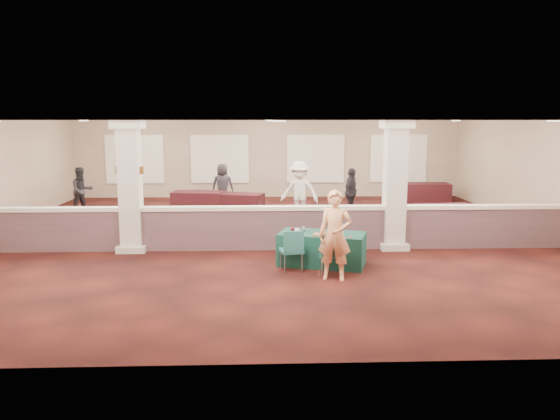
{
  "coord_description": "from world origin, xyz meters",
  "views": [
    {
      "loc": [
        -0.36,
        -14.82,
        3.2
      ],
      "look_at": [
        0.13,
        -2.0,
        1.08
      ],
      "focal_mm": 35.0,
      "sensor_mm": 36.0,
      "label": 1
    }
  ],
  "objects_px": {
    "far_table_front_left": "(142,223)",
    "far_table_back_right": "(427,192)",
    "conf_chair_main": "(331,251)",
    "attendee_b": "(300,191)",
    "woman": "(335,235)",
    "far_table_front_center": "(259,222)",
    "near_table": "(322,249)",
    "far_table_front_right": "(441,219)",
    "far_table_back_left": "(199,202)",
    "attendee_c": "(351,193)",
    "conf_chair_side": "(292,247)",
    "attendee_a": "(82,191)",
    "attendee_d": "(223,186)",
    "far_table_back_center": "(238,203)"
  },
  "relations": [
    {
      "from": "far_table_front_left",
      "to": "far_table_back_left",
      "type": "xyz_separation_m",
      "value": [
        1.15,
        3.93,
        0.0
      ]
    },
    {
      "from": "far_table_front_center",
      "to": "far_table_back_right",
      "type": "height_order",
      "value": "far_table_front_center"
    },
    {
      "from": "conf_chair_side",
      "to": "attendee_a",
      "type": "height_order",
      "value": "attendee_a"
    },
    {
      "from": "conf_chair_side",
      "to": "far_table_front_left",
      "type": "height_order",
      "value": "conf_chair_side"
    },
    {
      "from": "far_table_front_left",
      "to": "far_table_back_right",
      "type": "xyz_separation_m",
      "value": [
        9.96,
        6.2,
        0.0
      ]
    },
    {
      "from": "woman",
      "to": "far_table_front_left",
      "type": "xyz_separation_m",
      "value": [
        -4.81,
        4.44,
        -0.55
      ]
    },
    {
      "from": "woman",
      "to": "attendee_d",
      "type": "height_order",
      "value": "woman"
    },
    {
      "from": "conf_chair_side",
      "to": "attendee_a",
      "type": "distance_m",
      "value": 10.18
    },
    {
      "from": "attendee_b",
      "to": "attendee_d",
      "type": "relative_size",
      "value": 1.16
    },
    {
      "from": "far_table_back_left",
      "to": "attendee_c",
      "type": "height_order",
      "value": "attendee_c"
    },
    {
      "from": "near_table",
      "to": "attendee_c",
      "type": "bearing_deg",
      "value": 91.87
    },
    {
      "from": "conf_chair_main",
      "to": "far_table_front_left",
      "type": "xyz_separation_m",
      "value": [
        -4.76,
        4.25,
        -0.19
      ]
    },
    {
      "from": "far_table_front_right",
      "to": "attendee_a",
      "type": "xyz_separation_m",
      "value": [
        -11.28,
        3.7,
        0.41
      ]
    },
    {
      "from": "woman",
      "to": "far_table_back_left",
      "type": "distance_m",
      "value": 9.15
    },
    {
      "from": "far_table_back_right",
      "to": "attendee_a",
      "type": "distance_m",
      "value": 13.02
    },
    {
      "from": "far_table_front_left",
      "to": "attendee_c",
      "type": "height_order",
      "value": "attendee_c"
    },
    {
      "from": "far_table_back_left",
      "to": "far_table_back_center",
      "type": "height_order",
      "value": "far_table_back_left"
    },
    {
      "from": "conf_chair_main",
      "to": "near_table",
      "type": "bearing_deg",
      "value": 102.46
    },
    {
      "from": "far_table_back_right",
      "to": "far_table_front_left",
      "type": "bearing_deg",
      "value": -148.11
    },
    {
      "from": "attendee_c",
      "to": "far_table_back_right",
      "type": "bearing_deg",
      "value": -16.93
    },
    {
      "from": "far_table_front_left",
      "to": "attendee_d",
      "type": "bearing_deg",
      "value": 67.06
    },
    {
      "from": "woman",
      "to": "far_table_back_right",
      "type": "bearing_deg",
      "value": 78.26
    },
    {
      "from": "conf_chair_side",
      "to": "attendee_d",
      "type": "height_order",
      "value": "attendee_d"
    },
    {
      "from": "far_table_front_left",
      "to": "attendee_c",
      "type": "distance_m",
      "value": 6.92
    },
    {
      "from": "near_table",
      "to": "far_table_front_right",
      "type": "bearing_deg",
      "value": 58.23
    },
    {
      "from": "conf_chair_main",
      "to": "attendee_b",
      "type": "height_order",
      "value": "attendee_b"
    },
    {
      "from": "attendee_d",
      "to": "woman",
      "type": "bearing_deg",
      "value": 109.56
    },
    {
      "from": "woman",
      "to": "far_table_back_right",
      "type": "relative_size",
      "value": 1.03
    },
    {
      "from": "attendee_c",
      "to": "attendee_d",
      "type": "relative_size",
      "value": 0.99
    },
    {
      "from": "woman",
      "to": "attendee_a",
      "type": "bearing_deg",
      "value": 147.18
    },
    {
      "from": "attendee_b",
      "to": "far_table_front_left",
      "type": "bearing_deg",
      "value": -133.74
    },
    {
      "from": "conf_chair_main",
      "to": "attendee_c",
      "type": "xyz_separation_m",
      "value": [
        1.58,
        6.98,
        0.27
      ]
    },
    {
      "from": "far_table_front_left",
      "to": "far_table_front_right",
      "type": "distance_m",
      "value": 8.48
    },
    {
      "from": "far_table_front_left",
      "to": "attendee_c",
      "type": "xyz_separation_m",
      "value": [
        6.34,
        2.74,
        0.46
      ]
    },
    {
      "from": "far_table_back_center",
      "to": "attendee_c",
      "type": "relative_size",
      "value": 1.04
    },
    {
      "from": "far_table_front_right",
      "to": "attendee_b",
      "type": "height_order",
      "value": "attendee_b"
    },
    {
      "from": "attendee_d",
      "to": "far_table_back_center",
      "type": "bearing_deg",
      "value": 123.14
    },
    {
      "from": "far_table_front_left",
      "to": "woman",
      "type": "bearing_deg",
      "value": -42.73
    },
    {
      "from": "conf_chair_side",
      "to": "far_table_back_left",
      "type": "distance_m",
      "value": 8.31
    },
    {
      "from": "far_table_back_right",
      "to": "attendee_a",
      "type": "xyz_separation_m",
      "value": [
        -12.77,
        -2.5,
        0.45
      ]
    },
    {
      "from": "woman",
      "to": "far_table_front_center",
      "type": "xyz_separation_m",
      "value": [
        -1.54,
        4.44,
        -0.55
      ]
    },
    {
      "from": "conf_chair_main",
      "to": "far_table_back_left",
      "type": "distance_m",
      "value": 8.94
    },
    {
      "from": "near_table",
      "to": "far_table_back_right",
      "type": "height_order",
      "value": "near_table"
    },
    {
      "from": "near_table",
      "to": "far_table_back_right",
      "type": "xyz_separation_m",
      "value": [
        5.28,
        9.5,
        -0.0
      ]
    },
    {
      "from": "far_table_front_left",
      "to": "attendee_b",
      "type": "height_order",
      "value": "attendee_b"
    },
    {
      "from": "conf_chair_side",
      "to": "attendee_b",
      "type": "relative_size",
      "value": 0.48
    },
    {
      "from": "conf_chair_side",
      "to": "attendee_d",
      "type": "xyz_separation_m",
      "value": [
        -2.02,
        8.52,
        0.29
      ]
    },
    {
      "from": "far_table_back_left",
      "to": "conf_chair_main",
      "type": "bearing_deg",
      "value": -66.17
    },
    {
      "from": "far_table_front_left",
      "to": "attendee_a",
      "type": "height_order",
      "value": "attendee_a"
    },
    {
      "from": "far_table_back_left",
      "to": "attendee_b",
      "type": "relative_size",
      "value": 0.93
    }
  ]
}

